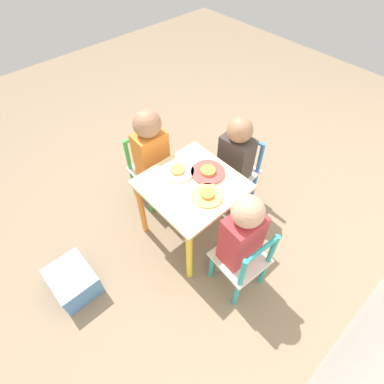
{
  "coord_description": "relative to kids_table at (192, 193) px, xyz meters",
  "views": [
    {
      "loc": [
        0.75,
        0.83,
        1.74
      ],
      "look_at": [
        0.0,
        0.0,
        0.42
      ],
      "focal_mm": 28.0,
      "sensor_mm": 36.0,
      "label": 1
    }
  ],
  "objects": [
    {
      "name": "child_front",
      "position": [
        -0.01,
        -0.39,
        0.05
      ],
      "size": [
        0.21,
        0.22,
        0.75
      ],
      "rotation": [
        0.0,
        0.0,
        -3.18
      ],
      "color": "#4C608E",
      "rests_on": "ground_plane"
    },
    {
      "name": "child_back",
      "position": [
        0.03,
        0.39,
        0.04
      ],
      "size": [
        0.21,
        0.22,
        0.74
      ],
      "rotation": [
        0.0,
        0.0,
        -0.08
      ],
      "color": "#7A6B5B",
      "rests_on": "ground_plane"
    },
    {
      "name": "chair_green",
      "position": [
        -0.02,
        -0.45,
        -0.15
      ],
      "size": [
        0.27,
        0.27,
        0.51
      ],
      "rotation": [
        0.0,
        0.0,
        -3.18
      ],
      "color": "silver",
      "rests_on": "ground_plane"
    },
    {
      "name": "chair_blue",
      "position": [
        -0.45,
        -0.03,
        -0.15
      ],
      "size": [
        0.28,
        0.28,
        0.51
      ],
      "rotation": [
        0.0,
        0.0,
        -4.64
      ],
      "color": "silver",
      "rests_on": "ground_plane"
    },
    {
      "name": "child_left",
      "position": [
        -0.39,
        -0.03,
        0.02
      ],
      "size": [
        0.22,
        0.21,
        0.71
      ],
      "rotation": [
        0.0,
        0.0,
        -4.64
      ],
      "color": "#7A6B5B",
      "rests_on": "ground_plane"
    },
    {
      "name": "plate_back",
      "position": [
        0.0,
        0.12,
        0.1
      ],
      "size": [
        0.17,
        0.17,
        0.03
      ],
      "color": "#EADB66",
      "rests_on": "kids_table"
    },
    {
      "name": "storage_bin",
      "position": [
        0.77,
        -0.17,
        -0.32
      ],
      "size": [
        0.22,
        0.27,
        0.16
      ],
      "color": "#4C7FB7",
      "rests_on": "ground_plane"
    },
    {
      "name": "ground_plane",
      "position": [
        0.0,
        0.0,
        -0.4
      ],
      "size": [
        6.0,
        6.0,
        0.0
      ],
      "primitive_type": "plane",
      "color": "#8C755B"
    },
    {
      "name": "kids_table",
      "position": [
        0.0,
        0.0,
        0.0
      ],
      "size": [
        0.52,
        0.52,
        0.49
      ],
      "color": "beige",
      "rests_on": "ground_plane"
    },
    {
      "name": "plate_front",
      "position": [
        -0.0,
        -0.12,
        0.1
      ],
      "size": [
        0.19,
        0.19,
        0.03
      ],
      "color": "white",
      "rests_on": "kids_table"
    },
    {
      "name": "plate_left",
      "position": [
        -0.12,
        0.0,
        0.1
      ],
      "size": [
        0.2,
        0.2,
        0.03
      ],
      "color": "#E54C47",
      "rests_on": "kids_table"
    },
    {
      "name": "chair_teal",
      "position": [
        0.04,
        0.45,
        -0.15
      ],
      "size": [
        0.28,
        0.28,
        0.51
      ],
      "rotation": [
        0.0,
        0.0,
        -0.08
      ],
      "color": "silver",
      "rests_on": "ground_plane"
    }
  ]
}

